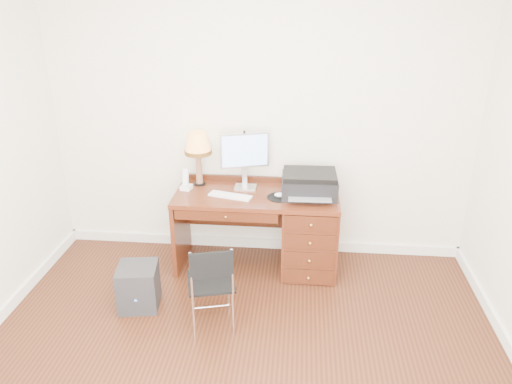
# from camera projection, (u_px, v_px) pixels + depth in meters

# --- Properties ---
(ground) EXTENTS (4.00, 4.00, 0.00)m
(ground) POSITION_uv_depth(u_px,v_px,m) (239.00, 366.00, 3.59)
(ground) COLOR #33170B
(ground) RESTS_ON ground
(room_shell) EXTENTS (4.00, 4.00, 4.00)m
(room_shell) POSITION_uv_depth(u_px,v_px,m) (248.00, 307.00, 4.14)
(room_shell) COLOR white
(room_shell) RESTS_ON ground
(desk) EXTENTS (1.50, 0.67, 0.75)m
(desk) POSITION_uv_depth(u_px,v_px,m) (291.00, 228.00, 4.68)
(desk) COLOR #592412
(desk) RESTS_ON ground
(monitor) EXTENTS (0.45, 0.21, 0.53)m
(monitor) POSITION_uv_depth(u_px,v_px,m) (245.00, 153.00, 4.60)
(monitor) COLOR silver
(monitor) RESTS_ON desk
(keyboard) EXTENTS (0.41, 0.21, 0.02)m
(keyboard) POSITION_uv_depth(u_px,v_px,m) (230.00, 196.00, 4.51)
(keyboard) COLOR white
(keyboard) RESTS_ON desk
(mouse_pad) EXTENTS (0.23, 0.23, 0.05)m
(mouse_pad) POSITION_uv_depth(u_px,v_px,m) (280.00, 196.00, 4.49)
(mouse_pad) COLOR black
(mouse_pad) RESTS_ON desk
(printer) EXTENTS (0.50, 0.40, 0.22)m
(printer) POSITION_uv_depth(u_px,v_px,m) (309.00, 184.00, 4.51)
(printer) COLOR black
(printer) RESTS_ON desk
(leg_lamp) EXTENTS (0.26, 0.26, 0.52)m
(leg_lamp) POSITION_uv_depth(u_px,v_px,m) (198.00, 146.00, 4.63)
(leg_lamp) COLOR black
(leg_lamp) RESTS_ON desk
(phone) EXTENTS (0.11, 0.11, 0.20)m
(phone) POSITION_uv_depth(u_px,v_px,m) (186.00, 183.00, 4.64)
(phone) COLOR white
(phone) RESTS_ON desk
(pen_cup) EXTENTS (0.07, 0.07, 0.09)m
(pen_cup) POSITION_uv_depth(u_px,v_px,m) (291.00, 182.00, 4.72)
(pen_cup) COLOR black
(pen_cup) RESTS_ON desk
(chair) EXTENTS (0.43, 0.44, 0.76)m
(chair) POSITION_uv_depth(u_px,v_px,m) (209.00, 279.00, 3.80)
(chair) COLOR black
(chair) RESTS_ON ground
(equipment_box) EXTENTS (0.37, 0.37, 0.38)m
(equipment_box) POSITION_uv_depth(u_px,v_px,m) (139.00, 286.00, 4.19)
(equipment_box) COLOR black
(equipment_box) RESTS_ON ground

